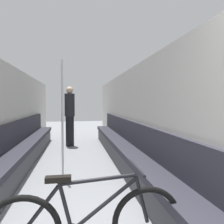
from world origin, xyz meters
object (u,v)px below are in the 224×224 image
object	(u,v)px
bench_seat_row_right	(125,151)
grab_pole_near	(62,121)
bench_seat_row_left	(19,154)
passenger_standing	(70,115)

from	to	relation	value
bench_seat_row_right	grab_pole_near	size ratio (longest dim) A/B	3.39
bench_seat_row_left	bench_seat_row_right	distance (m)	2.11
bench_seat_row_right	grab_pole_near	distance (m)	1.56
bench_seat_row_right	passenger_standing	size ratio (longest dim) A/B	3.88
bench_seat_row_left	passenger_standing	world-z (taller)	passenger_standing
bench_seat_row_right	bench_seat_row_left	bearing A→B (deg)	180.00
grab_pole_near	passenger_standing	distance (m)	2.88
bench_seat_row_left	bench_seat_row_right	bearing A→B (deg)	0.00
bench_seat_row_right	grab_pole_near	world-z (taller)	grab_pole_near
grab_pole_near	passenger_standing	size ratio (longest dim) A/B	1.15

